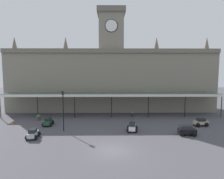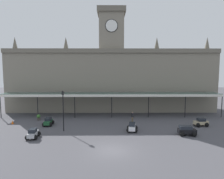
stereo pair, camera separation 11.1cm
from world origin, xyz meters
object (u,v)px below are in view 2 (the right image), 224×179
pedestrian_near_entrance (132,116)px  traffic_cone (13,122)px  car_beige_sedan (201,123)px  car_silver_sedan (33,134)px  car_white_sedan (132,128)px  planter_by_canopy (39,117)px  car_green_sedan (48,122)px  car_black_estate (187,131)px  victorian_lamppost (63,106)px

pedestrian_near_entrance → traffic_cone: (-18.75, -1.04, -0.63)m
car_beige_sedan → car_silver_sedan: (-23.08, -4.98, 0.00)m
car_white_sedan → planter_by_canopy: size_ratio=2.25×
car_green_sedan → pedestrian_near_entrance: size_ratio=1.24×
car_silver_sedan → car_black_estate: (19.39, 0.86, 0.06)m
car_white_sedan → car_silver_sedan: same height
pedestrian_near_entrance → planter_by_canopy: pedestrian_near_entrance is taller
car_silver_sedan → victorian_lamppost: 5.14m
car_silver_sedan → planter_by_canopy: 9.01m
victorian_lamppost → planter_by_canopy: bearing=133.3°
car_silver_sedan → car_black_estate: 19.41m
car_white_sedan → car_green_sedan: 12.71m
car_white_sedan → car_silver_sedan: 12.82m
car_green_sedan → pedestrian_near_entrance: bearing=8.3°
car_beige_sedan → car_silver_sedan: same height
pedestrian_near_entrance → planter_by_canopy: (-15.51, 1.22, -0.42)m
car_white_sedan → pedestrian_near_entrance: bearing=83.2°
car_white_sedan → pedestrian_near_entrance: size_ratio=1.29×
car_beige_sedan → planter_by_canopy: 25.73m
car_silver_sedan → planter_by_canopy: car_silver_sedan is taller
victorian_lamppost → car_black_estate: bearing=-6.9°
car_beige_sedan → car_black_estate: bearing=-131.9°
car_beige_sedan → planter_by_canopy: size_ratio=2.21×
car_beige_sedan → car_green_sedan: bearing=178.5°
pedestrian_near_entrance → car_black_estate: bearing=-46.5°
pedestrian_near_entrance → planter_by_canopy: bearing=175.5°
car_beige_sedan → pedestrian_near_entrance: size_ratio=1.27×
car_white_sedan → car_green_sedan: same height
car_beige_sedan → pedestrian_near_entrance: bearing=166.0°
car_white_sedan → car_black_estate: 7.06m
car_beige_sedan → car_green_sedan: 22.91m
car_green_sedan → traffic_cone: bearing=171.6°
car_beige_sedan → car_green_sedan: same height
victorian_lamppost → traffic_cone: victorian_lamppost is taller
car_beige_sedan → car_white_sedan: (-10.53, -2.34, 0.00)m
victorian_lamppost → car_silver_sedan: bearing=-138.1°
car_white_sedan → planter_by_canopy: 16.11m
car_green_sedan → planter_by_canopy: car_green_sedan is taller
car_beige_sedan → victorian_lamppost: size_ratio=0.38×
pedestrian_near_entrance → victorian_lamppost: (-9.98, -4.65, 2.53)m
car_white_sedan → planter_by_canopy: (-14.93, 6.05, -0.01)m
car_black_estate → traffic_cone: car_black_estate is taller
car_white_sedan → pedestrian_near_entrance: pedestrian_near_entrance is taller
car_green_sedan → planter_by_canopy: bearing=129.4°
planter_by_canopy → car_green_sedan: bearing=-50.6°
car_black_estate → victorian_lamppost: (-16.24, 1.96, 2.88)m
car_white_sedan → car_silver_sedan: size_ratio=1.03×
victorian_lamppost → traffic_cone: 9.99m
car_black_estate → planter_by_canopy: car_black_estate is taller
car_white_sedan → victorian_lamppost: 9.86m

